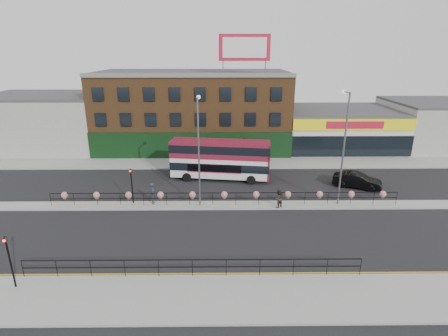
{
  "coord_description": "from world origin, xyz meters",
  "views": [
    {
      "loc": [
        -0.3,
        -27.77,
        12.9
      ],
      "look_at": [
        0.0,
        3.0,
        2.5
      ],
      "focal_mm": 28.0,
      "sensor_mm": 36.0,
      "label": 1
    }
  ],
  "objects_px": {
    "pedestrian_b": "(278,198)",
    "lamp_column_west": "(199,143)",
    "lamp_column_east": "(344,140)",
    "car": "(357,180)",
    "pedestrian_a": "(153,193)",
    "double_decker_bus": "(221,156)"
  },
  "relations": [
    {
      "from": "pedestrian_b",
      "to": "lamp_column_west",
      "type": "xyz_separation_m",
      "value": [
        -6.69,
        0.72,
        4.68
      ]
    },
    {
      "from": "pedestrian_b",
      "to": "double_decker_bus",
      "type": "bearing_deg",
      "value": -91.74
    },
    {
      "from": "pedestrian_a",
      "to": "lamp_column_west",
      "type": "distance_m",
      "value": 6.12
    },
    {
      "from": "pedestrian_b",
      "to": "lamp_column_east",
      "type": "bearing_deg",
      "value": 153.86
    },
    {
      "from": "pedestrian_a",
      "to": "pedestrian_b",
      "type": "height_order",
      "value": "pedestrian_a"
    },
    {
      "from": "pedestrian_a",
      "to": "lamp_column_west",
      "type": "height_order",
      "value": "lamp_column_west"
    },
    {
      "from": "double_decker_bus",
      "to": "pedestrian_b",
      "type": "bearing_deg",
      "value": -56.39
    },
    {
      "from": "double_decker_bus",
      "to": "lamp_column_east",
      "type": "distance_m",
      "value": 12.57
    },
    {
      "from": "lamp_column_west",
      "to": "lamp_column_east",
      "type": "distance_m",
      "value": 12.04
    },
    {
      "from": "pedestrian_a",
      "to": "lamp_column_east",
      "type": "relative_size",
      "value": 0.2
    },
    {
      "from": "car",
      "to": "lamp_column_east",
      "type": "bearing_deg",
      "value": 165.54
    },
    {
      "from": "pedestrian_b",
      "to": "car",
      "type": "bearing_deg",
      "value": 173.85
    },
    {
      "from": "lamp_column_east",
      "to": "lamp_column_west",
      "type": "bearing_deg",
      "value": -179.31
    },
    {
      "from": "double_decker_bus",
      "to": "pedestrian_a",
      "type": "relative_size",
      "value": 5.53
    },
    {
      "from": "double_decker_bus",
      "to": "pedestrian_b",
      "type": "xyz_separation_m",
      "value": [
        4.89,
        -7.36,
        -1.59
      ]
    },
    {
      "from": "pedestrian_b",
      "to": "pedestrian_a",
      "type": "bearing_deg",
      "value": -40.02
    },
    {
      "from": "double_decker_bus",
      "to": "car",
      "type": "relative_size",
      "value": 2.17
    },
    {
      "from": "lamp_column_west",
      "to": "car",
      "type": "bearing_deg",
      "value": 14.91
    },
    {
      "from": "double_decker_bus",
      "to": "lamp_column_east",
      "type": "xyz_separation_m",
      "value": [
        10.23,
        -6.49,
        3.33
      ]
    },
    {
      "from": "lamp_column_west",
      "to": "lamp_column_east",
      "type": "height_order",
      "value": "lamp_column_east"
    },
    {
      "from": "double_decker_bus",
      "to": "car",
      "type": "distance_m",
      "value": 13.8
    },
    {
      "from": "pedestrian_b",
      "to": "lamp_column_east",
      "type": "height_order",
      "value": "lamp_column_east"
    }
  ]
}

